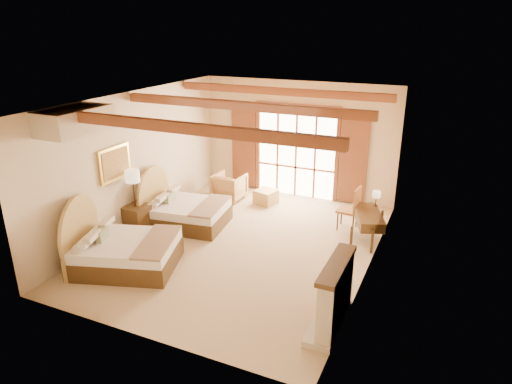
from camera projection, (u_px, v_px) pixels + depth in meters
The scene contains 19 objects.
floor at pixel (242, 244), 10.14m from camera, with size 7.00×7.00×0.00m, color tan.
wall_back at pixel (297, 140), 12.57m from camera, with size 5.50×5.50×0.00m, color beige.
wall_left at pixel (136, 161), 10.64m from camera, with size 7.00×7.00×0.00m, color beige.
wall_right at pixel (374, 195), 8.51m from camera, with size 7.00×7.00×0.00m, color beige.
ceiling at pixel (241, 100), 9.02m from camera, with size 7.00×7.00×0.00m, color #B17935.
ceiling_beams at pixel (241, 106), 9.06m from camera, with size 5.39×4.60×0.18m, color brown, non-canonical shape.
french_doors at pixel (296, 152), 12.64m from camera, with size 3.95×0.08×2.60m.
fireplace at pixel (334, 299), 7.25m from camera, with size 0.46×1.40×1.16m.
painting at pixel (115, 163), 9.93m from camera, with size 0.06×0.95×0.75m.
canopy_valance at pixel (75, 121), 8.33m from camera, with size 0.70×1.40×0.45m, color beige.
bed_near at pixel (120, 248), 9.13m from camera, with size 2.38×2.00×1.29m.
bed_far at pixel (182, 210), 11.06m from camera, with size 2.04×1.64×1.22m.
nightstand at pixel (138, 219), 10.61m from camera, with size 0.56×0.56×0.67m, color #463218.
floor_lamp at pixel (133, 180), 10.25m from camera, with size 0.33×0.33×1.54m.
armchair at pixel (229, 187), 12.62m from camera, with size 0.79×0.81×0.74m, color #B4824B.
ottoman at pixel (266, 197), 12.38m from camera, with size 0.52×0.52×0.38m, color tan.
desk at pixel (367, 225), 10.22m from camera, with size 0.95×1.35×0.67m.
desk_chair at pixel (349, 216), 10.81m from camera, with size 0.49×0.49×1.05m.
desk_lamp at pixel (376, 195), 10.40m from camera, with size 0.18×0.18×0.36m.
Camera 1 is at (4.02, -8.16, 4.63)m, focal length 32.00 mm.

